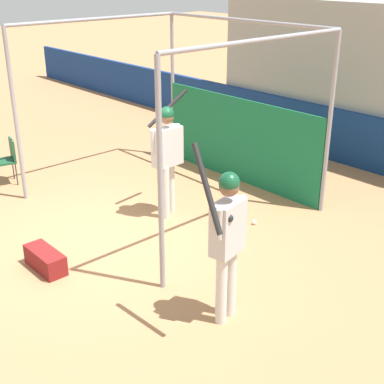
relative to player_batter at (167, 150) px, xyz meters
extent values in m
plane|color=#A8754C|center=(0.05, -1.32, -1.10)|extent=(60.00, 60.00, 0.00)
cube|color=navy|center=(0.05, 4.26, -0.56)|extent=(24.00, 0.12, 1.09)
cube|color=#9E9E99|center=(0.05, 6.32, 0.47)|extent=(5.95, 4.00, 3.14)
cube|color=#1E6B3D|center=(-2.15, 4.72, 0.04)|extent=(0.45, 0.40, 0.10)
cube|color=#1E6B3D|center=(-2.15, 4.90, 0.27)|extent=(0.45, 0.06, 0.40)
cube|color=#1E6B3D|center=(-1.60, 4.72, 0.04)|extent=(0.45, 0.40, 0.10)
cube|color=#1E6B3D|center=(-1.60, 4.90, 0.27)|extent=(0.45, 0.06, 0.40)
cube|color=#1E6B3D|center=(-1.05, 4.72, 0.04)|extent=(0.45, 0.40, 0.10)
cube|color=#1E6B3D|center=(-1.05, 4.90, 0.27)|extent=(0.45, 0.06, 0.40)
cube|color=#1E6B3D|center=(-0.50, 4.72, 0.04)|extent=(0.45, 0.40, 0.10)
cube|color=#1E6B3D|center=(-0.50, 4.90, 0.27)|extent=(0.45, 0.06, 0.40)
cube|color=#1E6B3D|center=(0.05, 4.72, 0.04)|extent=(0.45, 0.40, 0.10)
cube|color=#1E6B3D|center=(0.05, 4.90, 0.27)|extent=(0.45, 0.06, 0.40)
cube|color=#1E6B3D|center=(0.60, 4.72, 0.04)|extent=(0.45, 0.40, 0.10)
cube|color=#1E6B3D|center=(0.60, 4.90, 0.27)|extent=(0.45, 0.06, 0.40)
cube|color=#1E6B3D|center=(-2.15, 5.52, 0.44)|extent=(0.45, 0.40, 0.10)
cube|color=#1E6B3D|center=(-2.15, 5.70, 0.67)|extent=(0.45, 0.06, 0.40)
cube|color=#1E6B3D|center=(-1.60, 5.52, 0.44)|extent=(0.45, 0.40, 0.10)
cube|color=#1E6B3D|center=(-1.60, 5.70, 0.67)|extent=(0.45, 0.06, 0.40)
cube|color=#1E6B3D|center=(-1.05, 5.52, 0.44)|extent=(0.45, 0.40, 0.10)
cube|color=#1E6B3D|center=(-1.05, 5.70, 0.67)|extent=(0.45, 0.06, 0.40)
cube|color=#1E6B3D|center=(-0.50, 5.52, 0.44)|extent=(0.45, 0.40, 0.10)
cube|color=#1E6B3D|center=(-0.50, 5.70, 0.67)|extent=(0.45, 0.06, 0.40)
cube|color=#1E6B3D|center=(0.05, 5.52, 0.44)|extent=(0.45, 0.40, 0.10)
cube|color=#1E6B3D|center=(0.05, 5.70, 0.67)|extent=(0.45, 0.06, 0.40)
cube|color=#1E6B3D|center=(-2.15, 6.32, 0.84)|extent=(0.45, 0.40, 0.10)
cube|color=#1E6B3D|center=(-2.15, 6.50, 1.07)|extent=(0.45, 0.06, 0.40)
cube|color=#1E6B3D|center=(-1.60, 6.32, 0.84)|extent=(0.45, 0.40, 0.10)
cube|color=#1E6B3D|center=(-1.60, 6.50, 1.07)|extent=(0.45, 0.06, 0.40)
cube|color=#1E6B3D|center=(-1.05, 6.32, 0.84)|extent=(0.45, 0.40, 0.10)
cube|color=#1E6B3D|center=(-1.05, 6.50, 1.07)|extent=(0.45, 0.06, 0.40)
cube|color=#1E6B3D|center=(-0.50, 6.32, 0.84)|extent=(0.45, 0.40, 0.10)
cube|color=#1E6B3D|center=(-0.50, 6.50, 1.07)|extent=(0.45, 0.06, 0.40)
cube|color=#1E6B3D|center=(-2.15, 7.12, 1.24)|extent=(0.45, 0.40, 0.10)
cube|color=#1E6B3D|center=(-2.15, 7.30, 1.47)|extent=(0.45, 0.06, 0.40)
cube|color=#1E6B3D|center=(-1.60, 7.12, 1.24)|extent=(0.45, 0.40, 0.10)
cube|color=#1E6B3D|center=(-1.60, 7.30, 1.47)|extent=(0.45, 0.06, 0.40)
cube|color=#1E6B3D|center=(-1.05, 7.12, 1.24)|extent=(0.45, 0.40, 0.10)
cube|color=#1E6B3D|center=(-1.05, 7.30, 1.47)|extent=(0.45, 0.06, 0.40)
cube|color=#1E6B3D|center=(-0.50, 7.12, 1.24)|extent=(0.45, 0.40, 0.10)
cube|color=#1E6B3D|center=(-2.15, 7.92, 1.64)|extent=(0.45, 0.40, 0.10)
cube|color=#1E6B3D|center=(-1.60, 7.92, 1.64)|extent=(0.45, 0.40, 0.10)
cube|color=#1E6B3D|center=(-1.05, 7.92, 1.64)|extent=(0.45, 0.40, 0.10)
cylinder|color=gray|center=(-2.19, -1.44, 0.36)|extent=(0.07, 0.07, 2.92)
cylinder|color=gray|center=(1.61, -1.44, 0.36)|extent=(0.07, 0.07, 2.92)
cylinder|color=gray|center=(-2.19, 1.98, 0.36)|extent=(0.07, 0.07, 2.92)
cylinder|color=gray|center=(1.61, 1.98, 0.36)|extent=(0.07, 0.07, 2.92)
cylinder|color=gray|center=(-2.19, 0.27, 1.81)|extent=(0.06, 3.42, 0.06)
cylinder|color=gray|center=(1.61, 0.27, 1.81)|extent=(0.06, 3.42, 0.06)
cylinder|color=gray|center=(-0.29, 1.98, 1.81)|extent=(3.80, 0.06, 0.06)
cube|color=#14663D|center=(-0.29, 1.96, -0.32)|extent=(3.73, 0.03, 1.57)
cylinder|color=silver|center=(0.07, -0.12, -0.67)|extent=(0.13, 0.13, 0.87)
cylinder|color=silver|center=(-0.05, 0.10, -0.67)|extent=(0.13, 0.13, 0.87)
cube|color=#B7B7B7|center=(0.01, -0.01, 0.07)|extent=(0.23, 0.50, 0.61)
sphere|color=brown|center=(0.01, -0.01, 0.54)|extent=(0.22, 0.22, 0.22)
sphere|color=#144C2D|center=(0.01, -0.01, 0.59)|extent=(0.23, 0.23, 0.23)
cylinder|color=#B7B7B7|center=(-0.02, -0.27, 0.21)|extent=(0.07, 0.07, 0.34)
cylinder|color=#B7B7B7|center=(-0.04, 0.25, 0.21)|extent=(0.07, 0.07, 0.34)
cylinder|color=black|center=(-0.30, 0.27, 0.57)|extent=(0.17, 0.75, 0.55)
sphere|color=black|center=(0.05, 0.21, 0.32)|extent=(0.08, 0.08, 0.08)
cylinder|color=silver|center=(2.59, -1.23, -0.67)|extent=(0.15, 0.15, 0.87)
cylinder|color=silver|center=(2.62, -1.42, -0.67)|extent=(0.15, 0.15, 0.87)
cube|color=#B7B7B7|center=(2.60, -1.32, 0.07)|extent=(0.29, 0.45, 0.62)
sphere|color=brown|center=(2.60, -1.32, 0.55)|extent=(0.22, 0.22, 0.22)
sphere|color=#144C2D|center=(2.60, -1.32, 0.60)|extent=(0.23, 0.23, 0.23)
cylinder|color=#B7B7B7|center=(2.60, -1.10, 0.21)|extent=(0.08, 0.08, 0.34)
cylinder|color=#B7B7B7|center=(2.68, -1.53, 0.21)|extent=(0.08, 0.08, 0.34)
cylinder|color=black|center=(2.65, -1.69, 0.65)|extent=(0.59, 0.21, 0.81)
sphere|color=black|center=(2.72, -1.43, 0.26)|extent=(0.08, 0.08, 0.08)
cube|color=#194C2D|center=(-3.07, -1.39, -0.66)|extent=(0.49, 0.49, 0.04)
cube|color=#194C2D|center=(-3.02, -1.22, -0.46)|extent=(0.40, 0.14, 0.40)
cylinder|color=#333333|center=(-2.86, -1.27, -0.88)|extent=(0.02, 0.02, 0.44)
cylinder|color=#333333|center=(-3.19, -1.19, -0.88)|extent=(0.02, 0.02, 0.44)
cube|color=maroon|center=(0.21, -2.34, -0.96)|extent=(0.70, 0.28, 0.28)
sphere|color=white|center=(1.21, 0.75, -1.07)|extent=(0.07, 0.07, 0.07)
camera|label=1|loc=(6.16, -5.08, 2.69)|focal=50.00mm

